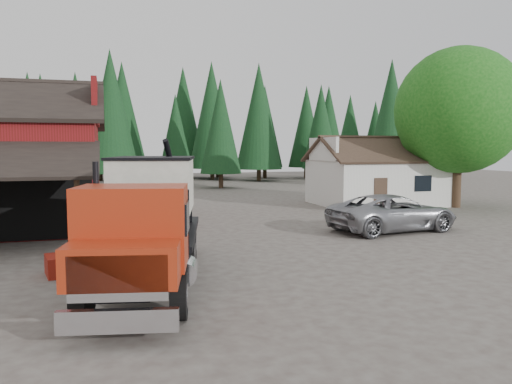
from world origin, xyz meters
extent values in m
plane|color=#4C423B|center=(0.00, 0.00, 0.00)|extent=(120.00, 120.00, 0.00)
cube|color=maroon|center=(-5.00, 10.00, 6.00)|extent=(0.25, 7.00, 2.00)
cylinder|color=#382619|center=(-5.60, 2.10, 1.40)|extent=(0.20, 0.20, 2.80)
cube|color=silver|center=(13.00, 13.00, 1.50)|extent=(8.00, 6.00, 3.00)
cube|color=#38281E|center=(13.00, 11.50, 3.75)|extent=(8.60, 3.42, 1.80)
cube|color=#38281E|center=(13.00, 14.50, 3.75)|extent=(8.60, 3.42, 1.80)
cube|color=silver|center=(9.00, 13.00, 3.75)|extent=(0.20, 4.20, 1.50)
cube|color=silver|center=(17.00, 13.00, 3.75)|extent=(0.20, 4.20, 1.50)
cube|color=#38281E|center=(11.50, 9.98, 1.00)|extent=(0.90, 0.06, 2.00)
cube|color=black|center=(14.50, 9.98, 1.60)|extent=(1.20, 0.06, 1.00)
cylinder|color=#382619|center=(17.00, 10.00, 1.60)|extent=(0.60, 0.60, 3.20)
sphere|color=#145313|center=(17.00, 10.00, 6.20)|extent=(8.00, 8.00, 8.00)
sphere|color=#145313|center=(15.80, 10.80, 5.00)|extent=(4.40, 4.40, 4.40)
sphere|color=#145313|center=(18.00, 9.20, 5.30)|extent=(4.80, 4.80, 4.80)
cylinder|color=#382619|center=(6.00, 30.00, 0.80)|extent=(0.44, 0.44, 1.60)
cone|color=black|center=(6.00, 30.00, 5.90)|extent=(3.96, 3.96, 9.00)
cylinder|color=#382619|center=(22.00, 26.00, 0.80)|extent=(0.44, 0.44, 1.60)
cone|color=black|center=(22.00, 26.00, 6.90)|extent=(4.84, 4.84, 11.00)
cylinder|color=#382619|center=(-4.00, 34.00, 0.80)|extent=(0.44, 0.44, 1.60)
cone|color=black|center=(-4.00, 34.00, 7.40)|extent=(5.28, 5.28, 12.00)
cylinder|color=black|center=(-5.13, -5.71, 0.55)|extent=(0.56, 1.14, 1.09)
cylinder|color=black|center=(-3.08, -6.13, 0.55)|extent=(0.56, 1.14, 1.09)
cylinder|color=black|center=(-4.16, -1.04, 0.55)|extent=(0.56, 1.14, 1.09)
cylinder|color=black|center=(-2.11, -1.46, 0.55)|extent=(0.56, 1.14, 1.09)
cylinder|color=black|center=(-3.88, 0.33, 0.55)|extent=(0.56, 1.14, 1.09)
cylinder|color=black|center=(-1.83, -0.10, 0.55)|extent=(0.56, 1.14, 1.09)
cube|color=black|center=(-3.46, -2.81, 0.94)|extent=(2.81, 8.59, 0.40)
cube|color=silver|center=(-4.42, -7.43, 0.55)|extent=(2.27, 0.64, 0.45)
cube|color=silver|center=(-4.40, -7.33, 1.34)|extent=(1.87, 0.48, 0.89)
cube|color=#9B2810|center=(-4.28, -6.75, 1.49)|extent=(2.45, 1.72, 0.84)
cube|color=#9B2810|center=(-4.01, -5.48, 2.04)|extent=(2.68, 2.14, 1.84)
cube|color=black|center=(-4.18, -6.26, 2.34)|extent=(2.06, 0.50, 0.89)
cylinder|color=black|center=(-4.81, -4.40, 2.58)|extent=(0.16, 0.16, 1.79)
cube|color=black|center=(-3.81, -4.51, 1.99)|extent=(2.41, 0.61, 1.59)
cube|color=black|center=(-3.18, -1.44, 1.21)|extent=(3.65, 6.16, 0.16)
cube|color=silver|center=(-3.18, -1.44, 2.68)|extent=(2.90, 3.68, 1.59)
cone|color=silver|center=(-3.18, -1.44, 1.69)|extent=(2.58, 2.58, 0.70)
cube|color=black|center=(-3.18, -1.44, 3.50)|extent=(3.02, 3.79, 0.08)
cylinder|color=black|center=(-2.31, -0.20, 2.58)|extent=(1.15, 2.04, 3.03)
cube|color=#9B2810|center=(-3.28, 1.01, 1.49)|extent=(0.75, 0.90, 0.45)
cylinder|color=silver|center=(-2.76, -5.08, 0.84)|extent=(0.75, 1.09, 0.56)
imported|color=#9A9BA1|center=(8.00, 3.00, 0.85)|extent=(6.42, 3.59, 1.70)
cube|color=maroon|center=(-6.00, -1.20, 0.30)|extent=(0.90, 1.22, 0.60)
camera|label=1|loc=(-4.55, -16.93, 3.79)|focal=35.00mm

